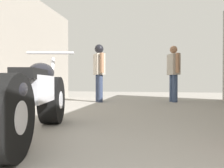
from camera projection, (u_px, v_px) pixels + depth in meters
name	position (u px, v px, depth m)	size (l,w,h in m)	color
ground_plane	(124.00, 116.00, 3.85)	(17.95, 17.95, 0.00)	gray
motorcycle_maroon_cruiser	(34.00, 99.00, 2.40)	(0.87, 2.24, 1.05)	black
mechanic_in_blue	(174.00, 70.00, 6.56)	(0.38, 0.67, 1.69)	#384766
mechanic_with_helmet	(99.00, 68.00, 6.55)	(0.45, 0.63, 1.73)	#2D3851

